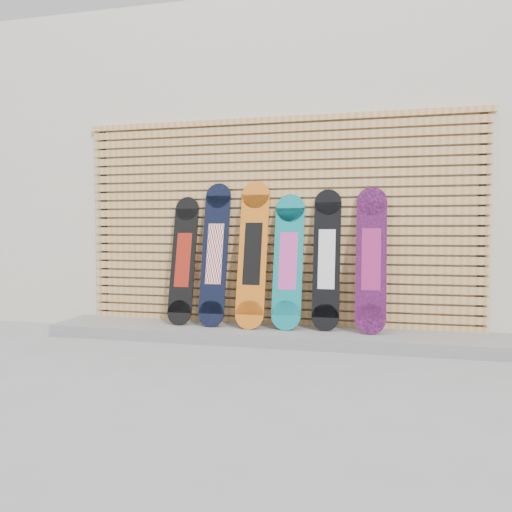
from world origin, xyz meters
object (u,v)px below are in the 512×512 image
(snowboard_3, at_px, (288,261))
(snowboard_5, at_px, (371,259))
(snowboard_1, at_px, (215,254))
(snowboard_2, at_px, (253,254))
(snowboard_4, at_px, (327,259))
(snowboard_0, at_px, (183,260))

(snowboard_3, relative_size, snowboard_5, 0.96)
(snowboard_1, distance_m, snowboard_2, 0.41)
(snowboard_2, bearing_deg, snowboard_4, 3.50)
(snowboard_2, bearing_deg, snowboard_3, 3.04)
(snowboard_4, bearing_deg, snowboard_1, -178.43)
(snowboard_2, height_order, snowboard_4, snowboard_2)
(snowboard_2, xyz_separation_m, snowboard_4, (0.75, 0.05, -0.05))
(snowboard_0, bearing_deg, snowboard_2, -1.71)
(snowboard_1, bearing_deg, snowboard_5, 0.04)
(snowboard_1, xyz_separation_m, snowboard_4, (1.16, 0.03, -0.04))
(snowboard_4, height_order, snowboard_5, snowboard_5)
(snowboard_4, distance_m, snowboard_5, 0.44)
(snowboard_0, xyz_separation_m, snowboard_4, (1.52, 0.02, 0.03))
(snowboard_0, distance_m, snowboard_5, 1.95)
(snowboard_0, distance_m, snowboard_3, 1.13)
(snowboard_1, bearing_deg, snowboard_0, 178.59)
(snowboard_0, relative_size, snowboard_5, 0.95)
(snowboard_3, bearing_deg, snowboard_4, 3.94)
(snowboard_0, height_order, snowboard_3, snowboard_3)
(snowboard_2, xyz_separation_m, snowboard_5, (1.19, 0.02, -0.04))
(snowboard_0, distance_m, snowboard_2, 0.77)
(snowboard_5, bearing_deg, snowboard_1, -179.96)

